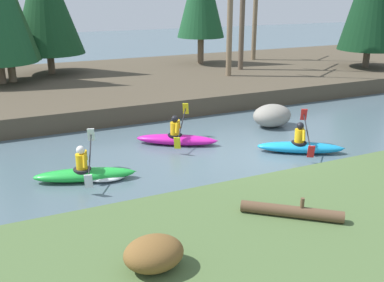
# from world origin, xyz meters

# --- Properties ---
(ground_plane) EXTENTS (90.00, 90.00, 0.00)m
(ground_plane) POSITION_xyz_m (0.00, 0.00, 0.00)
(ground_plane) COLOR #4C606B
(riverbank_near) EXTENTS (44.00, 6.11, 0.56)m
(riverbank_near) POSITION_xyz_m (0.00, -5.53, 0.28)
(riverbank_near) COLOR #4C6638
(riverbank_near) RESTS_ON ground
(riverbank_far) EXTENTS (44.00, 11.99, 0.74)m
(riverbank_far) POSITION_xyz_m (0.00, 10.83, 0.37)
(riverbank_far) COLOR #4C4233
(riverbank_far) RESTS_ON ground
(conifer_tree_mid_left) EXTENTS (2.87, 2.87, 5.95)m
(conifer_tree_mid_left) POSITION_xyz_m (-5.68, 11.73, 4.21)
(conifer_tree_mid_left) COLOR #7A664C
(conifer_tree_mid_left) RESTS_ON riverbank_far
(bare_tree_upstream) EXTENTS (4.16, 4.11, 7.61)m
(bare_tree_upstream) POSITION_xyz_m (4.48, 8.86, 4.32)
(bare_tree_upstream) COLOR #7A664C
(bare_tree_upstream) RESTS_ON riverbank_far
(bare_tree_mid_upstream) EXTENTS (4.10, 4.05, 7.49)m
(bare_tree_mid_upstream) POSITION_xyz_m (6.01, 10.24, 4.26)
(bare_tree_mid_upstream) COLOR brown
(bare_tree_mid_upstream) RESTS_ON riverbank_far
(bare_tree_mid_downstream) EXTENTS (3.61, 3.57, 6.56)m
(bare_tree_mid_downstream) POSITION_xyz_m (8.58, 13.01, 3.83)
(bare_tree_mid_downstream) COLOR #7A664C
(bare_tree_mid_downstream) RESTS_ON riverbank_far
(shrub_clump_nearest) EXTENTS (1.01, 0.85, 0.55)m
(shrub_clump_nearest) POSITION_xyz_m (-4.73, -5.08, 0.84)
(shrub_clump_nearest) COLOR brown
(shrub_clump_nearest) RESTS_ON riverbank_near
(kayaker_lead) EXTENTS (2.63, 1.97, 1.20)m
(kayaker_lead) POSITION_xyz_m (1.95, -0.40, 0.22)
(kayaker_lead) COLOR #1993D6
(kayaker_lead) RESTS_ON ground
(kayaker_middle) EXTENTS (2.60, 1.99, 1.20)m
(kayaker_middle) POSITION_xyz_m (-1.32, 1.97, 0.22)
(kayaker_middle) COLOR #C61999
(kayaker_middle) RESTS_ON ground
(kayaker_trailing) EXTENTS (2.77, 2.04, 1.20)m
(kayaker_trailing) POSITION_xyz_m (-4.66, 0.25, 0.20)
(kayaker_trailing) COLOR green
(kayaker_trailing) RESTS_ON ground
(boulder_midstream) EXTENTS (1.51, 1.18, 0.85)m
(boulder_midstream) POSITION_xyz_m (2.75, 2.39, 0.43)
(boulder_midstream) COLOR gray
(boulder_midstream) RESTS_ON ground
(driftwood_log) EXTENTS (1.73, 1.49, 0.44)m
(driftwood_log) POSITION_xyz_m (-1.59, -4.60, 0.68)
(driftwood_log) COLOR brown
(driftwood_log) RESTS_ON riverbank_near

